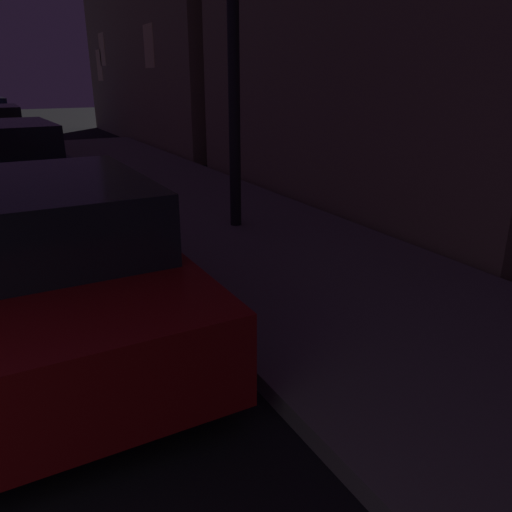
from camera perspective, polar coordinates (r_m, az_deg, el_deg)
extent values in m
cube|color=maroon|center=(4.78, -22.47, -1.67)|extent=(1.80, 4.35, 0.64)
cube|color=#1E2328|center=(4.42, -23.11, 4.50)|extent=(1.58, 2.08, 0.56)
cylinder|color=black|center=(6.25, -15.59, 1.69)|extent=(0.22, 0.66, 0.66)
cylinder|color=black|center=(3.86, -5.76, -9.21)|extent=(0.22, 0.66, 0.66)
cube|color=black|center=(10.44, -26.58, 8.80)|extent=(2.08, 4.48, 0.64)
cube|color=#1E2328|center=(10.20, -26.99, 11.84)|extent=(1.76, 2.38, 0.56)
cylinder|color=black|center=(11.93, -22.54, 9.33)|extent=(0.25, 0.67, 0.66)
cylinder|color=black|center=(9.29, -19.65, 7.07)|extent=(0.25, 0.67, 0.66)
cylinder|color=black|center=(17.85, -25.04, 12.02)|extent=(0.22, 0.66, 0.66)
cylinder|color=black|center=(15.16, -24.23, 11.06)|extent=(0.22, 0.66, 0.66)
cylinder|color=black|center=(24.03, -26.41, 13.39)|extent=(0.24, 0.67, 0.66)
cylinder|color=black|center=(21.52, -25.77, 12.96)|extent=(0.24, 0.67, 0.66)
cylinder|color=black|center=(7.09, -2.64, 25.58)|extent=(0.16, 0.16, 5.52)
cube|color=#F2D17F|center=(22.69, -17.41, 20.09)|extent=(0.06, 0.90, 1.20)
cube|color=#F2D17F|center=(16.13, -12.07, 22.41)|extent=(0.06, 0.90, 1.20)
cube|color=#F2D17F|center=(21.98, -17.12, 21.63)|extent=(0.06, 0.90, 1.20)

